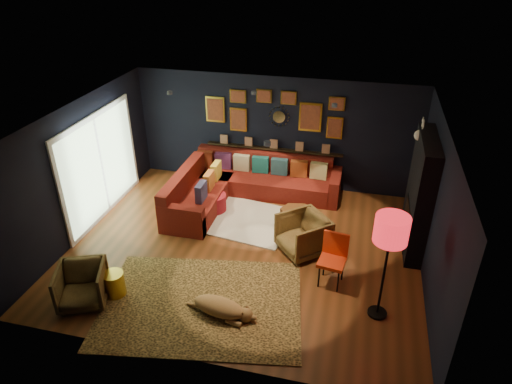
% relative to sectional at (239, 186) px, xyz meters
% --- Properties ---
extents(floor, '(6.50, 6.50, 0.00)m').
position_rel_sectional_xyz_m(floor, '(0.61, -1.81, -0.32)').
color(floor, brown).
rests_on(floor, ground).
extents(room_walls, '(6.50, 6.50, 6.50)m').
position_rel_sectional_xyz_m(room_walls, '(0.61, -1.81, 1.27)').
color(room_walls, black).
rests_on(room_walls, ground).
extents(sectional, '(3.41, 2.69, 0.86)m').
position_rel_sectional_xyz_m(sectional, '(0.00, 0.00, 0.00)').
color(sectional, maroon).
rests_on(sectional, ground).
extents(ledge, '(3.20, 0.12, 0.04)m').
position_rel_sectional_xyz_m(ledge, '(0.61, 0.87, 0.60)').
color(ledge, black).
rests_on(ledge, room_walls).
extents(gallery_wall, '(3.15, 0.04, 1.02)m').
position_rel_sectional_xyz_m(gallery_wall, '(0.60, 0.91, 1.48)').
color(gallery_wall, gold).
rests_on(gallery_wall, room_walls).
extents(sunburst_mirror, '(0.47, 0.16, 0.47)m').
position_rel_sectional_xyz_m(sunburst_mirror, '(0.71, 0.91, 1.38)').
color(sunburst_mirror, silver).
rests_on(sunburst_mirror, room_walls).
extents(fireplace, '(0.31, 1.60, 2.20)m').
position_rel_sectional_xyz_m(fireplace, '(3.71, -0.91, 0.70)').
color(fireplace, black).
rests_on(fireplace, ground).
extents(deer_head, '(0.50, 0.28, 0.45)m').
position_rel_sectional_xyz_m(deer_head, '(3.75, -0.41, 1.73)').
color(deer_head, white).
rests_on(deer_head, fireplace).
extents(sliding_door, '(0.06, 2.80, 2.20)m').
position_rel_sectional_xyz_m(sliding_door, '(-2.60, -1.21, 0.78)').
color(sliding_door, white).
rests_on(sliding_door, ground).
extents(ceiling_spots, '(3.30, 2.50, 0.06)m').
position_rel_sectional_xyz_m(ceiling_spots, '(0.61, -1.01, 2.24)').
color(ceiling_spots, black).
rests_on(ceiling_spots, room_walls).
extents(shag_rug, '(2.37, 1.87, 0.03)m').
position_rel_sectional_xyz_m(shag_rug, '(0.26, -0.85, -0.31)').
color(shag_rug, white).
rests_on(shag_rug, ground).
extents(leopard_rug, '(3.54, 2.79, 0.02)m').
position_rel_sectional_xyz_m(leopard_rug, '(0.34, -3.46, -0.31)').
color(leopard_rug, tan).
rests_on(leopard_rug, ground).
extents(coffee_table, '(0.90, 0.73, 0.41)m').
position_rel_sectional_xyz_m(coffee_table, '(1.53, -0.91, 0.03)').
color(coffee_table, brown).
rests_on(coffee_table, shag_rug).
extents(pouf, '(0.55, 0.55, 0.36)m').
position_rel_sectional_xyz_m(pouf, '(-0.39, -0.64, -0.11)').
color(pouf, '#A51B27').
rests_on(pouf, shag_rug).
extents(armchair_left, '(0.93, 0.90, 0.75)m').
position_rel_sectional_xyz_m(armchair_left, '(-1.52, -3.86, 0.05)').
color(armchair_left, '#A57C39').
rests_on(armchair_left, ground).
extents(armchair_right, '(1.10, 1.11, 0.83)m').
position_rel_sectional_xyz_m(armchair_right, '(1.71, -1.65, 0.09)').
color(armchair_right, '#A57C39').
rests_on(armchair_right, ground).
extents(gold_stool, '(0.34, 0.34, 0.43)m').
position_rel_sectional_xyz_m(gold_stool, '(-1.13, -3.58, -0.11)').
color(gold_stool, gold).
rests_on(gold_stool, ground).
extents(orange_chair, '(0.50, 0.50, 0.93)m').
position_rel_sectional_xyz_m(orange_chair, '(2.33, -2.37, 0.22)').
color(orange_chair, black).
rests_on(orange_chair, ground).
extents(floor_lamp, '(0.50, 0.50, 1.81)m').
position_rel_sectional_xyz_m(floor_lamp, '(3.11, -3.01, 1.21)').
color(floor_lamp, black).
rests_on(floor_lamp, ground).
extents(dog, '(1.27, 0.78, 0.37)m').
position_rel_sectional_xyz_m(dog, '(0.69, -3.61, -0.12)').
color(dog, '#BB7F4A').
rests_on(dog, leopard_rug).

